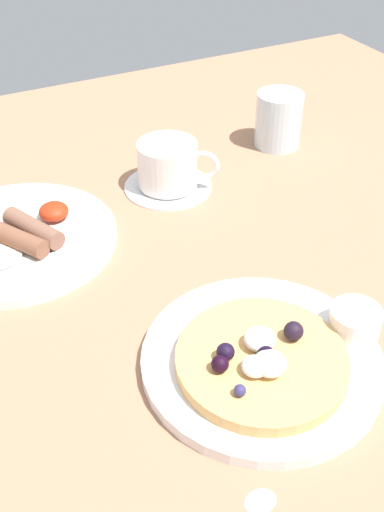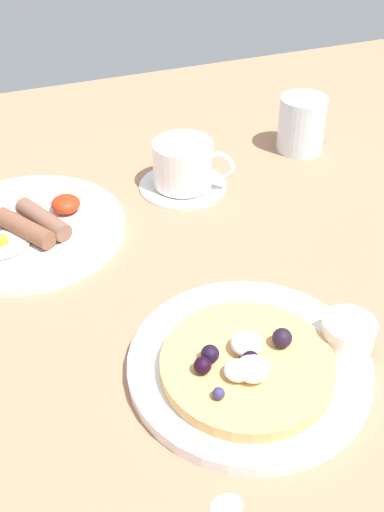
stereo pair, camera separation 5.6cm
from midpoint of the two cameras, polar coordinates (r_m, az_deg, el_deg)
The scene contains 9 objects.
ground_plane at distance 72.00cm, azimuth -0.38°, elevation -4.50°, with size 150.95×130.83×3.00cm, color #A57356.
pancake_plate at distance 62.87cm, azimuth 7.87°, elevation -10.07°, with size 24.36×24.36×1.39cm, color white.
pancake_with_berries at distance 60.63cm, azimuth 7.76°, elevation -10.01°, with size 16.96×16.96×3.45cm.
syrup_ramekin at distance 65.12cm, azimuth 16.69°, elevation -6.86°, with size 5.41×5.41×2.84cm.
breakfast_plate at distance 82.23cm, azimuth -13.16°, elevation 2.39°, with size 25.50×25.50×1.25cm, color white.
fried_breakfast at distance 80.09cm, azimuth -12.54°, elevation 2.89°, with size 14.72×10.37×2.63cm.
coffee_saucer at distance 89.99cm, azimuth 0.94°, elevation 6.58°, with size 12.74×12.74×0.61cm, color white.
coffee_cup at distance 88.12cm, azimuth 1.06°, elevation 8.59°, with size 10.55×9.04×6.44cm.
water_glass at distance 100.26cm, azimuth 11.72°, elevation 11.85°, with size 7.33×7.33×8.65cm, color silver.
Camera 2 is at (-16.16, -50.96, 46.98)cm, focal length 43.14 mm.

